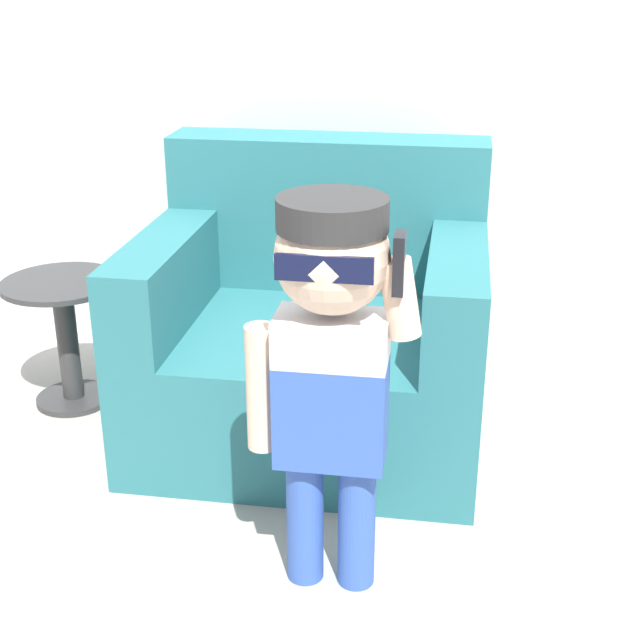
% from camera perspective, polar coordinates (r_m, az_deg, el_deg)
% --- Properties ---
extents(ground_plane, '(10.00, 10.00, 0.00)m').
position_cam_1_polar(ground_plane, '(2.98, 2.52, -6.75)').
color(ground_plane, '#ADA89E').
extents(wall_back, '(10.00, 0.05, 2.60)m').
position_cam_1_polar(wall_back, '(3.22, 4.28, 19.63)').
color(wall_back, silver).
rests_on(wall_back, ground_plane).
extents(armchair, '(1.05, 0.90, 0.90)m').
position_cam_1_polar(armchair, '(2.86, -0.34, -0.78)').
color(armchair, '#286B70').
rests_on(armchair, ground_plane).
extents(person_child, '(0.40, 0.30, 0.98)m').
position_cam_1_polar(person_child, '(1.99, 0.69, -1.26)').
color(person_child, '#3356AD').
rests_on(person_child, ground_plane).
extents(side_table, '(0.40, 0.40, 0.45)m').
position_cam_1_polar(side_table, '(3.14, -15.93, -0.58)').
color(side_table, '#333333').
rests_on(side_table, ground_plane).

